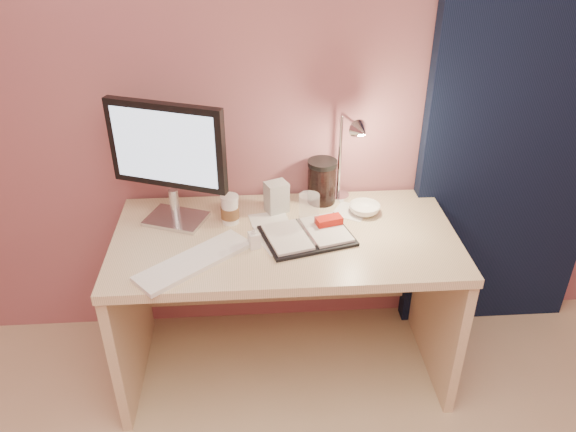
{
  "coord_description": "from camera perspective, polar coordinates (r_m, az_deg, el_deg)",
  "views": [
    {
      "loc": [
        -0.12,
        -0.54,
        1.97
      ],
      "look_at": [
        0.01,
        1.33,
        0.85
      ],
      "focal_mm": 35.0,
      "sensor_mm": 36.0,
      "label": 1
    }
  ],
  "objects": [
    {
      "name": "paper_b",
      "position": [
        2.46,
        6.38,
        0.46
      ],
      "size": [
        0.18,
        0.18,
        0.0
      ],
      "primitive_type": "cube",
      "rotation": [
        0.0,
        0.0,
        -0.52
      ],
      "color": "silver",
      "rests_on": "desk"
    },
    {
      "name": "keyboard",
      "position": [
        2.15,
        -9.5,
        -4.55
      ],
      "size": [
        0.44,
        0.41,
        0.02
      ],
      "primitive_type": "cube",
      "rotation": [
        0.0,
        0.0,
        0.7
      ],
      "color": "white",
      "rests_on": "desk"
    },
    {
      "name": "dark_jar",
      "position": [
        2.49,
        3.45,
        3.3
      ],
      "size": [
        0.13,
        0.13,
        0.18
      ],
      "primitive_type": "cylinder",
      "color": "black",
      "rests_on": "desk"
    },
    {
      "name": "bowl",
      "position": [
        2.45,
        7.77,
        0.7
      ],
      "size": [
        0.17,
        0.17,
        0.04
      ],
      "primitive_type": "imported",
      "rotation": [
        0.0,
        0.0,
        0.32
      ],
      "color": "white",
      "rests_on": "desk"
    },
    {
      "name": "coffee_cup",
      "position": [
        2.36,
        -5.91,
        0.61
      ],
      "size": [
        0.08,
        0.08,
        0.13
      ],
      "color": "white",
      "rests_on": "desk"
    },
    {
      "name": "product_box",
      "position": [
        2.42,
        -1.18,
        1.93
      ],
      "size": [
        0.11,
        0.1,
        0.14
      ],
      "primitive_type": "cube",
      "rotation": [
        0.0,
        0.0,
        0.4
      ],
      "color": "beige",
      "rests_on": "desk"
    },
    {
      "name": "desk",
      "position": [
        2.47,
        -0.38,
        -5.42
      ],
      "size": [
        1.4,
        0.7,
        0.73
      ],
      "color": "beige",
      "rests_on": "ground"
    },
    {
      "name": "lotion_bottle",
      "position": [
        2.19,
        -3.44,
        -2.11
      ],
      "size": [
        0.05,
        0.05,
        0.1
      ],
      "primitive_type": "imported",
      "rotation": [
        0.0,
        0.0,
        0.27
      ],
      "color": "white",
      "rests_on": "desk"
    },
    {
      "name": "room",
      "position": [
        2.61,
        20.94,
        10.22
      ],
      "size": [
        3.5,
        3.5,
        3.5
      ],
      "color": "#C6B28E",
      "rests_on": "ground"
    },
    {
      "name": "monitor",
      "position": [
        2.28,
        -12.03,
        6.26
      ],
      "size": [
        0.47,
        0.25,
        0.52
      ],
      "rotation": [
        0.0,
        0.0,
        -0.37
      ],
      "color": "silver",
      "rests_on": "desk"
    },
    {
      "name": "paper_a",
      "position": [
        2.37,
        -1.83,
        -0.63
      ],
      "size": [
        0.19,
        0.19,
        0.0
      ],
      "primitive_type": "cube",
      "rotation": [
        0.0,
        0.0,
        0.17
      ],
      "color": "silver",
      "rests_on": "desk"
    },
    {
      "name": "planner",
      "position": [
        2.27,
        2.14,
        -1.8
      ],
      "size": [
        0.4,
        0.34,
        0.05
      ],
      "rotation": [
        0.0,
        0.0,
        0.27
      ],
      "color": "black",
      "rests_on": "desk"
    },
    {
      "name": "paper_c",
      "position": [
        2.24,
        -0.77,
        -2.68
      ],
      "size": [
        0.19,
        0.19,
        0.0
      ],
      "primitive_type": "cube",
      "rotation": [
        0.0,
        0.0,
        0.38
      ],
      "color": "silver",
      "rests_on": "desk"
    },
    {
      "name": "desk_lamp",
      "position": [
        2.35,
        4.97,
        6.37
      ],
      "size": [
        0.15,
        0.26,
        0.43
      ],
      "rotation": [
        0.0,
        0.0,
        0.3
      ],
      "color": "silver",
      "rests_on": "desk"
    },
    {
      "name": "clear_cup",
      "position": [
        2.31,
        2.15,
        0.51
      ],
      "size": [
        0.09,
        0.09,
        0.15
      ],
      "primitive_type": "cylinder",
      "color": "white",
      "rests_on": "desk"
    }
  ]
}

